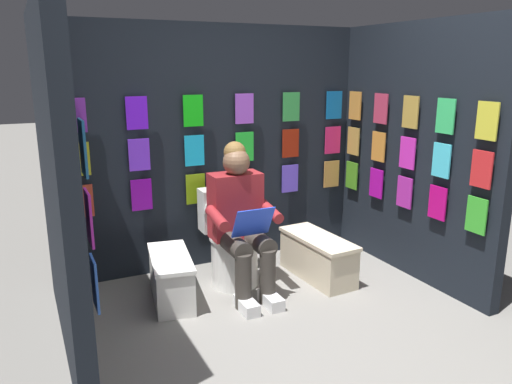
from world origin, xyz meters
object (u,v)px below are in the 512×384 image
toilet (231,244)px  comic_longbox_near (171,278)px  comic_longbox_far (318,257)px  person_reading (241,220)px

toilet → comic_longbox_near: bearing=14.4°
toilet → comic_longbox_near: toilet is taller
toilet → comic_longbox_far: toilet is taller
toilet → person_reading: (0.00, 0.23, 0.27)m
comic_longbox_near → comic_longbox_far: same height
person_reading → comic_longbox_far: bearing=178.5°
toilet → comic_longbox_far: 0.75m
comic_longbox_near → comic_longbox_far: size_ratio=0.91×
toilet → comic_longbox_far: (-0.69, 0.25, -0.14)m
toilet → person_reading: 0.35m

